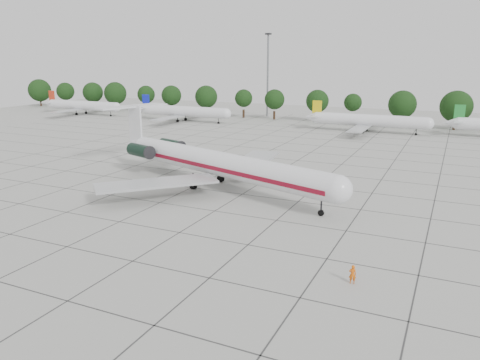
{
  "coord_description": "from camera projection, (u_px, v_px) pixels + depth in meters",
  "views": [
    {
      "loc": [
        25.64,
        -47.63,
        18.03
      ],
      "look_at": [
        2.12,
        2.71,
        3.5
      ],
      "focal_mm": 35.0,
      "sensor_mm": 36.0,
      "label": 1
    }
  ],
  "objects": [
    {
      "name": "ground",
      "position": [
        215.0,
        211.0,
        56.81
      ],
      "size": [
        260.0,
        260.0,
        0.0
      ],
      "primitive_type": "plane",
      "color": "#ACACA5",
      "rests_on": "ground"
    },
    {
      "name": "apron_joints",
      "position": [
        262.0,
        182.0,
        69.96
      ],
      "size": [
        170.0,
        170.0,
        0.02
      ],
      "primitive_type": "cube",
      "color": "#383838",
      "rests_on": "ground"
    },
    {
      "name": "main_airliner",
      "position": [
        210.0,
        161.0,
        66.94
      ],
      "size": [
        43.39,
        33.1,
        10.42
      ],
      "rotation": [
        0.0,
        0.0,
        -0.33
      ],
      "color": "silver",
      "rests_on": "ground"
    },
    {
      "name": "ground_crew",
      "position": [
        353.0,
        274.0,
        38.37
      ],
      "size": [
        0.66,
        0.5,
        1.64
      ],
      "primitive_type": "imported",
      "rotation": [
        0.0,
        0.0,
        3.34
      ],
      "color": "#E15B0D",
      "rests_on": "ground"
    },
    {
      "name": "bg_airliner_a",
      "position": [
        83.0,
        106.0,
        152.89
      ],
      "size": [
        28.24,
        27.2,
        7.4
      ],
      "color": "silver",
      "rests_on": "ground"
    },
    {
      "name": "bg_airliner_b",
      "position": [
        184.0,
        112.0,
        136.11
      ],
      "size": [
        28.24,
        27.2,
        7.4
      ],
      "color": "silver",
      "rests_on": "ground"
    },
    {
      "name": "bg_airliner_c",
      "position": [
        368.0,
        121.0,
        116.26
      ],
      "size": [
        28.24,
        27.2,
        7.4
      ],
      "color": "silver",
      "rests_on": "ground"
    },
    {
      "name": "tree_line",
      "position": [
        317.0,
        101.0,
        134.59
      ],
      "size": [
        249.86,
        8.44,
        10.22
      ],
      "color": "#332114",
      "rests_on": "ground"
    },
    {
      "name": "floodlight_mast",
      "position": [
        268.0,
        70.0,
        146.12
      ],
      "size": [
        1.6,
        1.6,
        25.45
      ],
      "color": "slate",
      "rests_on": "ground"
    }
  ]
}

